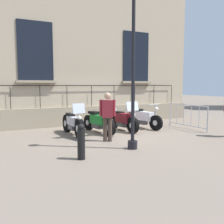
# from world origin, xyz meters

# --- Properties ---
(ground_plane) EXTENTS (60.00, 60.00, 0.00)m
(ground_plane) POSITION_xyz_m (0.00, 0.00, 0.00)
(ground_plane) COLOR gray
(building_facade) EXTENTS (0.82, 11.28, 7.53)m
(building_facade) POSITION_xyz_m (-2.57, -0.00, 3.64)
(building_facade) COLOR tan
(building_facade) RESTS_ON ground_plane
(motorcycle_silver) EXTENTS (2.11, 0.53, 1.23)m
(motorcycle_silver) POSITION_xyz_m (-0.09, -1.58, 0.42)
(motorcycle_silver) COLOR black
(motorcycle_silver) RESTS_ON ground_plane
(motorcycle_green) EXTENTS (2.14, 0.72, 1.26)m
(motorcycle_green) POSITION_xyz_m (-0.06, -0.54, 0.44)
(motorcycle_green) COLOR black
(motorcycle_green) RESTS_ON ground_plane
(motorcycle_maroon) EXTENTS (1.96, 0.67, 1.22)m
(motorcycle_maroon) POSITION_xyz_m (-0.03, 0.52, 0.42)
(motorcycle_maroon) COLOR black
(motorcycle_maroon) RESTS_ON ground_plane
(motorcycle_white) EXTENTS (2.07, 0.84, 1.09)m
(motorcycle_white) POSITION_xyz_m (-0.22, 1.59, 0.44)
(motorcycle_white) COLOR black
(motorcycle_white) RESTS_ON ground_plane
(lamppost) EXTENTS (0.30, 0.30, 4.68)m
(lamppost) POSITION_xyz_m (2.65, -0.64, 2.46)
(lamppost) COLOR black
(lamppost) RESTS_ON ground_plane
(crowd_barrier) EXTENTS (2.16, 0.16, 1.05)m
(crowd_barrier) POSITION_xyz_m (0.74, 3.22, 0.56)
(crowd_barrier) COLOR #B7B7BF
(crowd_barrier) RESTS_ON ground_plane
(bollard) EXTENTS (0.19, 0.19, 0.90)m
(bollard) POSITION_xyz_m (2.99, -2.33, 0.45)
(bollard) COLOR black
(bollard) RESTS_ON ground_plane
(pedestrian_walking) EXTENTS (0.35, 0.49, 1.62)m
(pedestrian_walking) POSITION_xyz_m (1.43, -0.87, 0.91)
(pedestrian_walking) COLOR #47382D
(pedestrian_walking) RESTS_ON ground_plane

